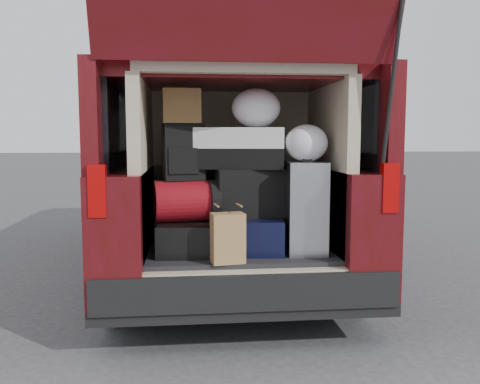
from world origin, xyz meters
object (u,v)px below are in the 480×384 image
object	(u,v)px
navy_hardshell	(250,233)
backpack	(183,152)
silver_roller	(304,207)
black_soft_case	(249,192)
twotone_duffel	(239,148)
black_hardshell	(188,236)
kraft_bag	(228,238)
red_duffel	(186,201)

from	to	relation	value
navy_hardshell	backpack	size ratio (longest dim) A/B	1.39
navy_hardshell	silver_roller	size ratio (longest dim) A/B	0.87
black_soft_case	twotone_duffel	size ratio (longest dim) A/B	0.74
black_hardshell	silver_roller	distance (m)	0.81
twotone_duffel	navy_hardshell	bearing A→B (deg)	-22.61
kraft_bag	red_duffel	bearing A→B (deg)	119.14
black_hardshell	silver_roller	bearing A→B (deg)	-1.55
black_hardshell	red_duffel	xyz separation A→B (m)	(-0.01, -0.01, 0.24)
red_duffel	black_soft_case	bearing A→B (deg)	-2.85
navy_hardshell	kraft_bag	size ratio (longest dim) A/B	1.71
black_hardshell	backpack	distance (m)	0.57
black_hardshell	black_soft_case	distance (m)	0.51
silver_roller	red_duffel	xyz separation A→B (m)	(-0.79, 0.06, 0.04)
silver_roller	twotone_duffel	distance (m)	0.60
black_soft_case	red_duffel	bearing A→B (deg)	179.58
navy_hardshell	silver_roller	bearing A→B (deg)	-7.98
red_duffel	backpack	bearing A→B (deg)	102.49
black_hardshell	silver_roller	xyz separation A→B (m)	(0.78, -0.07, 0.20)
kraft_bag	twotone_duffel	xyz separation A→B (m)	(0.11, 0.40, 0.54)
twotone_duffel	backpack	bearing A→B (deg)	-164.31
backpack	twotone_duffel	size ratio (longest dim) A/B	0.62
black_hardshell	red_duffel	bearing A→B (deg)	-114.31
kraft_bag	red_duffel	size ratio (longest dim) A/B	0.73
red_duffel	backpack	xyz separation A→B (m)	(-0.02, 0.04, 0.33)
silver_roller	twotone_duffel	xyz separation A→B (m)	(-0.43, 0.13, 0.39)
kraft_bag	twotone_duffel	distance (m)	0.68
backpack	silver_roller	bearing A→B (deg)	-18.34
kraft_bag	backpack	bearing A→B (deg)	117.46
backpack	black_soft_case	bearing A→B (deg)	-11.01
navy_hardshell	silver_roller	world-z (taller)	silver_roller
kraft_bag	black_hardshell	bearing A→B (deg)	117.06
navy_hardshell	black_soft_case	bearing A→B (deg)	123.65
red_duffel	twotone_duffel	bearing A→B (deg)	3.46
backpack	twotone_duffel	bearing A→B (deg)	-5.84
silver_roller	backpack	world-z (taller)	backpack
red_duffel	black_soft_case	size ratio (longest dim) A/B	0.93
navy_hardshell	backpack	xyz separation A→B (m)	(-0.45, 0.01, 0.56)
backpack	black_hardshell	bearing A→B (deg)	-60.21
black_hardshell	twotone_duffel	size ratio (longest dim) A/B	0.85
silver_roller	backpack	size ratio (longest dim) A/B	1.61
navy_hardshell	kraft_bag	xyz separation A→B (m)	(-0.18, -0.35, 0.04)
silver_roller	backpack	xyz separation A→B (m)	(-0.81, 0.10, 0.37)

